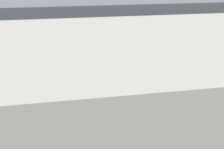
# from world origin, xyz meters

# --- Properties ---
(ground_plane) EXTENTS (60.00, 60.00, 0.00)m
(ground_plane) POSITION_xyz_m (0.00, 0.00, 0.00)
(ground_plane) COLOR black
(kerb_strip) EXTENTS (24.00, 3.20, 0.04)m
(kerb_strip) POSITION_xyz_m (0.00, 4.20, 0.02)
(kerb_strip) COLOR gray
(kerb_strip) RESTS_ON ground
(moving_hatchback) EXTENTS (4.25, 3.00, 2.06)m
(moving_hatchback) POSITION_xyz_m (-1.53, -0.83, 1.03)
(moving_hatchback) COLOR orange
(moving_hatchback) RESTS_ON ground
(fire_hydrant) EXTENTS (0.42, 0.31, 0.80)m
(fire_hydrant) POSITION_xyz_m (3.83, 2.36, 0.40)
(fire_hydrant) COLOR red
(fire_hydrant) RESTS_ON ground
(pedestrian) EXTENTS (0.36, 0.53, 1.22)m
(pedestrian) POSITION_xyz_m (4.61, 2.68, 0.68)
(pedestrian) COLOR #B2262D
(pedestrian) RESTS_ON ground
(metal_railing) EXTENTS (7.60, 0.04, 1.05)m
(metal_railing) POSITION_xyz_m (-0.53, 5.13, 0.72)
(metal_railing) COLOR #B7BABF
(metal_railing) RESTS_ON ground
(sign_post) EXTENTS (0.07, 0.44, 2.40)m
(sign_post) POSITION_xyz_m (3.38, 3.71, 1.58)
(sign_post) COLOR #4C4C51
(sign_post) RESTS_ON ground
(puddle_patch) EXTENTS (2.87, 2.87, 0.01)m
(puddle_patch) POSITION_xyz_m (-1.45, -1.15, 0.00)
(puddle_patch) COLOR black
(puddle_patch) RESTS_ON ground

